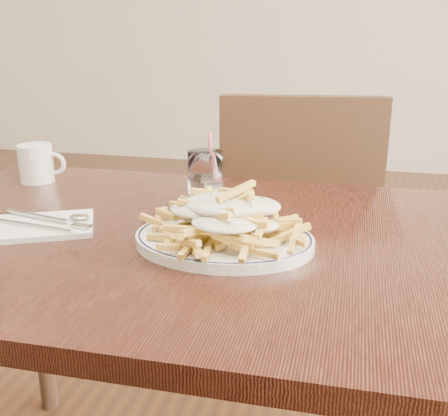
% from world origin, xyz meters
% --- Properties ---
extents(table, '(1.20, 0.80, 0.75)m').
position_xyz_m(table, '(0.00, 0.00, 0.67)').
color(table, black).
rests_on(table, ground).
extents(chair_far, '(0.49, 0.49, 0.94)m').
position_xyz_m(chair_far, '(0.15, 0.63, 0.53)').
color(chair_far, black).
rests_on(chair_far, ground).
extents(fries_plate, '(0.32, 0.28, 0.02)m').
position_xyz_m(fries_plate, '(0.09, -0.04, 0.76)').
color(fries_plate, white).
rests_on(fries_plate, table).
extents(loaded_fries, '(0.31, 0.28, 0.08)m').
position_xyz_m(loaded_fries, '(0.09, -0.04, 0.81)').
color(loaded_fries, gold).
rests_on(loaded_fries, fries_plate).
extents(napkin, '(0.25, 0.22, 0.01)m').
position_xyz_m(napkin, '(-0.28, -0.04, 0.76)').
color(napkin, silver).
rests_on(napkin, table).
extents(cutlery, '(0.21, 0.09, 0.01)m').
position_xyz_m(cutlery, '(-0.28, -0.04, 0.76)').
color(cutlery, silver).
rests_on(cutlery, napkin).
extents(water_glass, '(0.07, 0.07, 0.16)m').
position_xyz_m(water_glass, '(0.00, 0.17, 0.80)').
color(water_glass, white).
rests_on(water_glass, table).
extents(coffee_mug, '(0.12, 0.08, 0.09)m').
position_xyz_m(coffee_mug, '(-0.45, 0.26, 0.80)').
color(coffee_mug, white).
rests_on(coffee_mug, table).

